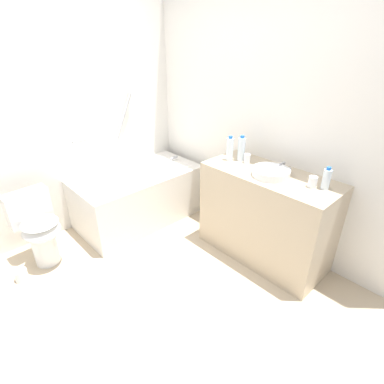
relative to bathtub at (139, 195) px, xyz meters
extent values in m
plane|color=#C1AD8E|center=(-0.76, -1.02, -0.32)|extent=(4.06, 4.06, 0.00)
cube|color=silver|center=(-0.76, 0.43, 0.93)|extent=(3.46, 0.10, 2.51)
cube|color=silver|center=(0.82, -1.02, 0.93)|extent=(0.10, 3.20, 2.51)
cube|color=silver|center=(0.00, 0.00, -0.02)|extent=(1.42, 0.75, 0.59)
cube|color=white|center=(0.00, 0.00, 0.24)|extent=(1.16, 0.54, 0.09)
cylinder|color=#ADADB2|center=(0.55, 0.00, 0.32)|extent=(0.09, 0.03, 0.03)
cylinder|color=#ADADB2|center=(0.09, 0.35, 0.80)|extent=(0.28, 0.03, 0.55)
cylinder|color=#ADADB2|center=(-0.39, 0.35, 0.67)|extent=(0.27, 0.03, 0.03)
cylinder|color=white|center=(-1.12, -0.05, -0.13)|extent=(0.22, 0.22, 0.39)
ellipsoid|color=white|center=(-1.12, -0.09, 0.07)|extent=(0.35, 0.37, 0.14)
ellipsoid|color=white|center=(-1.12, -0.09, 0.15)|extent=(0.33, 0.35, 0.02)
cube|color=white|center=(-1.13, 0.12, 0.23)|extent=(0.39, 0.17, 0.32)
cylinder|color=#A4A4A9|center=(-1.13, 0.12, 0.40)|extent=(0.03, 0.03, 0.01)
cube|color=tan|center=(0.50, -1.39, 0.12)|extent=(0.54, 1.22, 0.89)
cylinder|color=white|center=(0.46, -1.42, 0.60)|extent=(0.32, 0.32, 0.07)
cylinder|color=#AEAEB3|center=(0.66, -1.42, 0.60)|extent=(0.02, 0.02, 0.07)
cylinder|color=#AEAEB3|center=(0.60, -1.42, 0.64)|extent=(0.12, 0.02, 0.02)
cylinder|color=#AEAEB3|center=(0.66, -1.48, 0.59)|extent=(0.03, 0.03, 0.04)
cylinder|color=#AEAEB3|center=(0.66, -1.36, 0.59)|extent=(0.03, 0.03, 0.04)
cylinder|color=silver|center=(0.56, -1.01, 0.68)|extent=(0.07, 0.07, 0.22)
cylinder|color=blue|center=(0.56, -1.01, 0.80)|extent=(0.04, 0.04, 0.02)
cylinder|color=silver|center=(0.56, -1.85, 0.65)|extent=(0.06, 0.06, 0.16)
cylinder|color=blue|center=(0.56, -1.85, 0.74)|extent=(0.03, 0.03, 0.02)
cylinder|color=silver|center=(0.49, -0.92, 0.68)|extent=(0.07, 0.07, 0.22)
cylinder|color=blue|center=(0.49, -0.92, 0.80)|extent=(0.04, 0.04, 0.02)
cylinder|color=white|center=(0.51, -1.77, 0.61)|extent=(0.07, 0.07, 0.09)
cylinder|color=white|center=(0.55, -1.09, 0.61)|extent=(0.06, 0.06, 0.09)
cylinder|color=white|center=(-1.39, -0.14, -0.27)|extent=(0.11, 0.11, 0.11)
camera|label=1|loc=(-1.65, -2.67, 1.64)|focal=27.85mm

